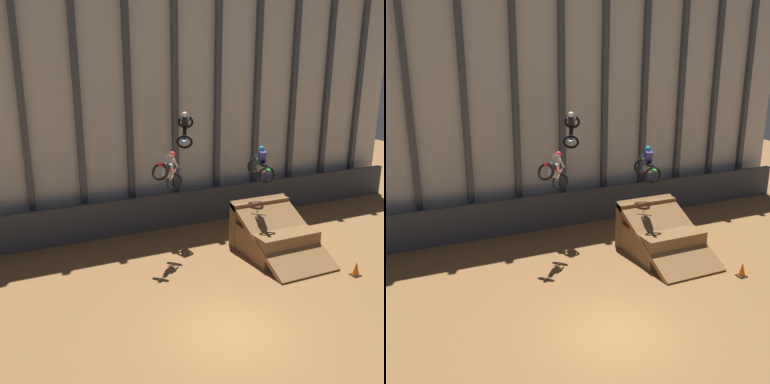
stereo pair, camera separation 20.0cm
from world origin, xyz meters
TOP-DOWN VIEW (x-y plane):
  - ground_plane at (0.00, 0.00)m, footprint 60.00×60.00m
  - arena_back_wall at (-0.00, 10.14)m, footprint 32.00×0.40m
  - lower_barrier at (0.00, 9.14)m, footprint 31.36×0.20m
  - dirt_ramp at (4.63, 4.64)m, footprint 2.83×4.16m
  - rider_bike_left_air at (0.31, 5.87)m, footprint 1.73×1.66m
  - rider_bike_center_air at (1.91, 7.82)m, footprint 1.39×1.83m
  - rider_bike_right_air at (4.32, 5.26)m, footprint 1.06×1.81m
  - traffic_cone_near_ramp at (6.29, 1.28)m, footprint 0.36×0.36m

SIDE VIEW (x-z plane):
  - ground_plane at x=0.00m, z-range 0.00..0.00m
  - traffic_cone_near_ramp at x=6.29m, z-range -0.01..0.57m
  - dirt_ramp at x=4.63m, z-range -0.35..1.85m
  - lower_barrier at x=0.00m, z-range 0.00..1.75m
  - rider_bike_right_air at x=4.32m, z-range 3.03..4.49m
  - rider_bike_left_air at x=0.31m, z-range 2.96..4.63m
  - rider_bike_center_air at x=1.91m, z-range 4.30..6.00m
  - arena_back_wall at x=0.00m, z-range 0.00..11.89m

